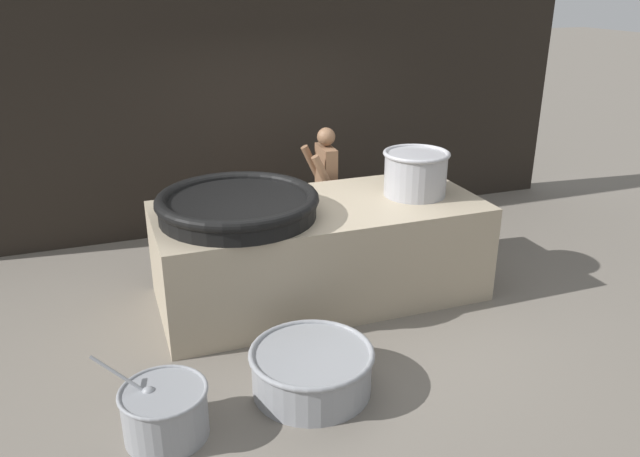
{
  "coord_description": "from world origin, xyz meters",
  "views": [
    {
      "loc": [
        -1.98,
        -5.41,
        3.06
      ],
      "look_at": [
        0.0,
        0.0,
        0.74
      ],
      "focal_mm": 35.0,
      "sensor_mm": 36.0,
      "label": 1
    }
  ],
  "objects_px": {
    "cook": "(325,186)",
    "prep_bowl_meat": "(312,368)",
    "stock_pot": "(415,172)",
    "prep_bowl_vegetables": "(165,410)",
    "giant_wok_near": "(238,204)"
  },
  "relations": [
    {
      "from": "cook",
      "to": "prep_bowl_meat",
      "type": "relative_size",
      "value": 1.51
    },
    {
      "from": "stock_pot",
      "to": "cook",
      "type": "bearing_deg",
      "value": 117.41
    },
    {
      "from": "prep_bowl_vegetables",
      "to": "stock_pot",
      "type": "bearing_deg",
      "value": 29.92
    },
    {
      "from": "giant_wok_near",
      "to": "prep_bowl_meat",
      "type": "xyz_separation_m",
      "value": [
        0.21,
        -1.45,
        -0.91
      ]
    },
    {
      "from": "prep_bowl_vegetables",
      "to": "giant_wok_near",
      "type": "bearing_deg",
      "value": 59.43
    },
    {
      "from": "giant_wok_near",
      "to": "stock_pot",
      "type": "xyz_separation_m",
      "value": [
        1.85,
        0.01,
        0.12
      ]
    },
    {
      "from": "stock_pot",
      "to": "prep_bowl_meat",
      "type": "bearing_deg",
      "value": -138.23
    },
    {
      "from": "giant_wok_near",
      "to": "stock_pot",
      "type": "height_order",
      "value": "stock_pot"
    },
    {
      "from": "cook",
      "to": "prep_bowl_vegetables",
      "type": "distance_m",
      "value": 3.55
    },
    {
      "from": "cook",
      "to": "stock_pot",
      "type": "bearing_deg",
      "value": 120.97
    },
    {
      "from": "stock_pot",
      "to": "prep_bowl_vegetables",
      "type": "bearing_deg",
      "value": -150.08
    },
    {
      "from": "stock_pot",
      "to": "prep_bowl_meat",
      "type": "relative_size",
      "value": 0.68
    },
    {
      "from": "cook",
      "to": "prep_bowl_vegetables",
      "type": "height_order",
      "value": "cook"
    },
    {
      "from": "giant_wok_near",
      "to": "stock_pot",
      "type": "bearing_deg",
      "value": 0.36
    },
    {
      "from": "giant_wok_near",
      "to": "prep_bowl_vegetables",
      "type": "relative_size",
      "value": 1.96
    }
  ]
}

